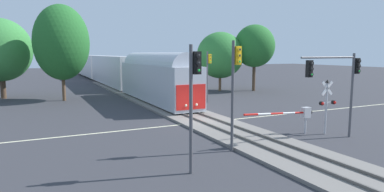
{
  "coord_description": "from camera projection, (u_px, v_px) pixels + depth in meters",
  "views": [
    {
      "loc": [
        -12.14,
        -22.69,
        5.41
      ],
      "look_at": [
        -0.67,
        1.07,
        2.0
      ],
      "focal_mm": 31.12,
      "sensor_mm": 36.0,
      "label": 1
    }
  ],
  "objects": [
    {
      "name": "ground_plane",
      "position": [
        206.0,
        122.0,
        26.19
      ],
      "size": [
        220.0,
        220.0,
        0.0
      ],
      "primitive_type": "plane",
      "color": "#333338"
    },
    {
      "name": "road_centre_stripe",
      "position": [
        206.0,
        122.0,
        26.19
      ],
      "size": [
        44.0,
        0.2,
        0.01
      ],
      "color": "beige",
      "rests_on": "ground"
    },
    {
      "name": "railway_track",
      "position": [
        206.0,
        121.0,
        26.18
      ],
      "size": [
        4.4,
        80.0,
        0.32
      ],
      "color": "slate",
      "rests_on": "ground"
    },
    {
      "name": "commuter_train",
      "position": [
        112.0,
        69.0,
        55.5
      ],
      "size": [
        3.04,
        65.28,
        5.16
      ],
      "color": "#B2B7C1",
      "rests_on": "railway_track"
    },
    {
      "name": "crossing_gate_near",
      "position": [
        299.0,
        114.0,
        22.1
      ],
      "size": [
        5.58,
        0.4,
        1.8
      ],
      "color": "#B7B7BC",
      "rests_on": "ground"
    },
    {
      "name": "crossing_signal_mast",
      "position": [
        327.0,
        101.0,
        22.04
      ],
      "size": [
        1.36,
        0.44,
        3.68
      ],
      "color": "#B2B2B7",
      "rests_on": "ground"
    },
    {
      "name": "traffic_signal_near_left",
      "position": [
        194.0,
        88.0,
        14.59
      ],
      "size": [
        0.53,
        0.38,
        5.79
      ],
      "color": "#4C4C51",
      "rests_on": "ground"
    },
    {
      "name": "traffic_signal_far_side",
      "position": [
        208.0,
        68.0,
        36.17
      ],
      "size": [
        0.53,
        0.38,
        5.6
      ],
      "color": "#4C4C51",
      "rests_on": "ground"
    },
    {
      "name": "traffic_signal_median",
      "position": [
        235.0,
        78.0,
        17.98
      ],
      "size": [
        0.53,
        0.38,
        6.08
      ],
      "color": "#4C4C51",
      "rests_on": "ground"
    },
    {
      "name": "traffic_signal_near_right",
      "position": [
        339.0,
        75.0,
        20.52
      ],
      "size": [
        4.84,
        0.38,
        5.4
      ],
      "color": "#4C4C51",
      "rests_on": "ground"
    },
    {
      "name": "maple_right_background",
      "position": [
        255.0,
        46.0,
        47.35
      ],
      "size": [
        5.75,
        5.75,
        9.44
      ],
      "color": "#4C3828",
      "rests_on": "ground"
    },
    {
      "name": "oak_behind_train",
      "position": [
        62.0,
        43.0,
        37.24
      ],
      "size": [
        6.08,
        6.08,
        10.8
      ],
      "color": "brown",
      "rests_on": "ground"
    },
    {
      "name": "pine_left_background",
      "position": [
        0.0,
        50.0,
        39.2
      ],
      "size": [
        7.1,
        7.1,
        9.5
      ],
      "color": "#4C3828",
      "rests_on": "ground"
    },
    {
      "name": "oak_far_right",
      "position": [
        220.0,
        55.0,
        47.35
      ],
      "size": [
        6.67,
        6.67,
        8.4
      ],
      "color": "brown",
      "rests_on": "ground"
    }
  ]
}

